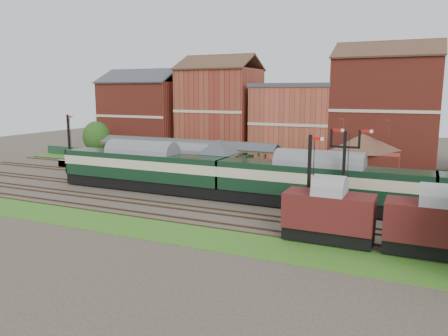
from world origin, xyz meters
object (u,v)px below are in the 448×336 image
at_px(semaphore_bracket, 344,169).
at_px(goods_van_a, 329,213).
at_px(dmu_train, 319,182).
at_px(signal_box, 218,164).
at_px(platform_railcar, 185,163).

bearing_deg(semaphore_bracket, goods_van_a, -89.68).
distance_m(semaphore_bracket, goods_van_a, 6.91).
bearing_deg(dmu_train, signal_box, 165.19).
bearing_deg(semaphore_bracket, signal_box, 159.08).
relative_size(semaphore_bracket, goods_van_a, 1.23).
xyz_separation_m(semaphore_bracket, dmu_train, (-2.75, 2.50, -1.89)).
height_order(signal_box, dmu_train, signal_box).
bearing_deg(dmu_train, platform_railcar, 160.67).
height_order(signal_box, goods_van_a, signal_box).
bearing_deg(platform_railcar, goods_van_a, -36.03).
bearing_deg(goods_van_a, dmu_train, 107.18).
height_order(semaphore_bracket, platform_railcar, semaphore_bracket).
distance_m(signal_box, goods_van_a, 19.45).
bearing_deg(signal_box, semaphore_bracket, -20.92).
distance_m(signal_box, semaphore_bracket, 16.16).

